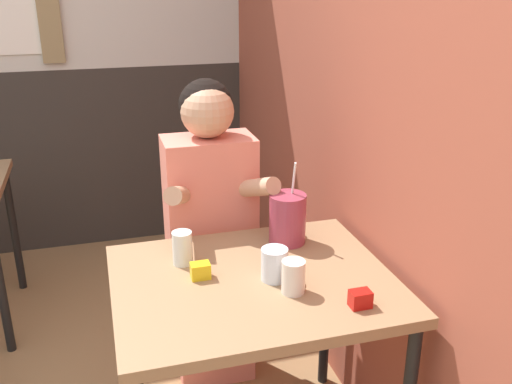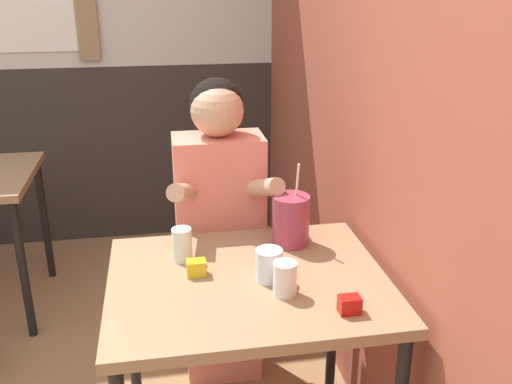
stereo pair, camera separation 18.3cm
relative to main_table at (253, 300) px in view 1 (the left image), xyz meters
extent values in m
cube|color=#9E4C38|center=(0.49, 0.82, 0.70)|extent=(0.06, 4.26, 2.70)
cube|color=#332D28|center=(-0.85, 1.98, -0.10)|extent=(5.63, 0.06, 1.10)
cube|color=#93704C|center=(0.00, 0.00, 0.06)|extent=(0.87, 0.71, 0.04)
cylinder|color=black|center=(-0.39, 0.31, -0.30)|extent=(0.04, 0.04, 0.69)
cylinder|color=black|center=(0.39, 0.31, -0.30)|extent=(0.04, 0.04, 0.69)
cylinder|color=black|center=(-0.90, 0.90, -0.30)|extent=(0.04, 0.04, 0.69)
cylinder|color=black|center=(-0.90, 1.48, -0.30)|extent=(0.04, 0.04, 0.69)
cube|color=#EA7F6B|center=(-0.03, 0.50, -0.41)|extent=(0.31, 0.20, 0.47)
cube|color=#EA7F6B|center=(-0.03, 0.50, 0.11)|extent=(0.34, 0.20, 0.58)
sphere|color=black|center=(-0.03, 0.52, 0.51)|extent=(0.20, 0.20, 0.20)
sphere|color=tan|center=(-0.03, 0.50, 0.50)|extent=(0.20, 0.20, 0.20)
cylinder|color=tan|center=(-0.17, 0.36, 0.24)|extent=(0.14, 0.27, 0.15)
cylinder|color=tan|center=(0.10, 0.36, 0.24)|extent=(0.14, 0.27, 0.15)
cylinder|color=#99384C|center=(0.19, 0.22, 0.17)|extent=(0.13, 0.13, 0.18)
cylinder|color=white|center=(0.20, 0.22, 0.31)|extent=(0.01, 0.04, 0.14)
cylinder|color=silver|center=(0.06, -0.02, 0.13)|extent=(0.08, 0.08, 0.10)
cylinder|color=silver|center=(-0.19, 0.16, 0.13)|extent=(0.07, 0.07, 0.11)
cylinder|color=silver|center=(0.09, -0.11, 0.13)|extent=(0.07, 0.07, 0.10)
cube|color=#B7140F|center=(0.25, -0.24, 0.10)|extent=(0.06, 0.04, 0.05)
cube|color=yellow|center=(-0.16, 0.05, 0.10)|extent=(0.06, 0.04, 0.05)
camera|label=1|loc=(-0.42, -1.50, 0.97)|focal=40.00mm
camera|label=2|loc=(-0.24, -1.54, 0.97)|focal=40.00mm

